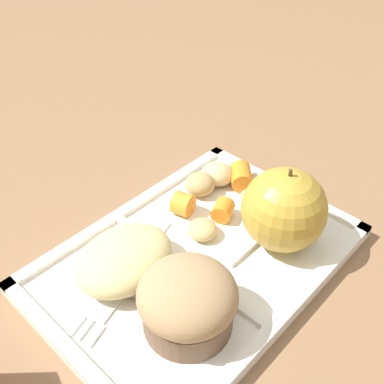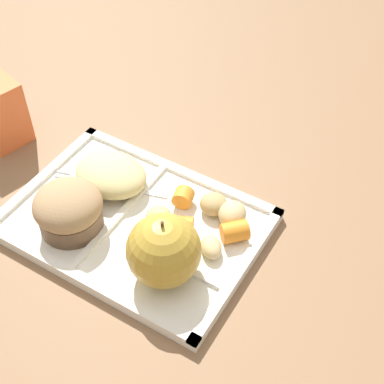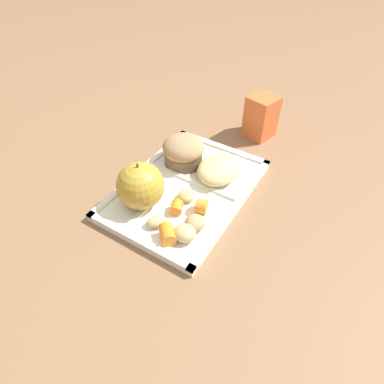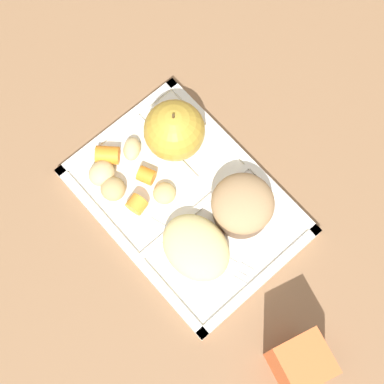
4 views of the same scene
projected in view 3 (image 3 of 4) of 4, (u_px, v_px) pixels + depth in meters
name	position (u px, v px, depth m)	size (l,w,h in m)	color
ground	(186.00, 192.00, 0.63)	(6.00, 6.00, 0.00)	#846042
lunch_tray	(186.00, 189.00, 0.63)	(0.32, 0.22, 0.02)	white
green_apple	(141.00, 186.00, 0.57)	(0.09, 0.09, 0.09)	#B79333
bran_muffin	(183.00, 151.00, 0.66)	(0.09, 0.09, 0.06)	brown
carrot_slice_back	(177.00, 207.00, 0.57)	(0.02, 0.02, 0.02)	orange
carrot_slice_edge	(202.00, 206.00, 0.57)	(0.03, 0.03, 0.02)	orange
carrot_slice_tilted	(167.00, 234.00, 0.53)	(0.03, 0.03, 0.03)	orange
potato_chunk_wedge	(185.00, 233.00, 0.53)	(0.04, 0.04, 0.03)	tan
potato_chunk_corner	(157.00, 222.00, 0.55)	(0.04, 0.02, 0.02)	tan
potato_chunk_browned	(195.00, 223.00, 0.55)	(0.04, 0.04, 0.03)	tan
potato_chunk_small	(186.00, 196.00, 0.60)	(0.03, 0.03, 0.02)	tan
egg_noodle_pile	(219.00, 169.00, 0.64)	(0.10, 0.08, 0.04)	#D6C684
meatball_center	(210.00, 177.00, 0.63)	(0.03, 0.03, 0.03)	brown
meatball_side	(209.00, 164.00, 0.66)	(0.03, 0.03, 0.03)	brown
meatball_front	(218.00, 169.00, 0.64)	(0.03, 0.03, 0.03)	brown
meatball_back	(220.00, 170.00, 0.64)	(0.04, 0.04, 0.04)	brown
plastic_fork	(218.00, 170.00, 0.66)	(0.16, 0.06, 0.00)	white
milk_carton	(261.00, 117.00, 0.74)	(0.06, 0.06, 0.10)	orange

